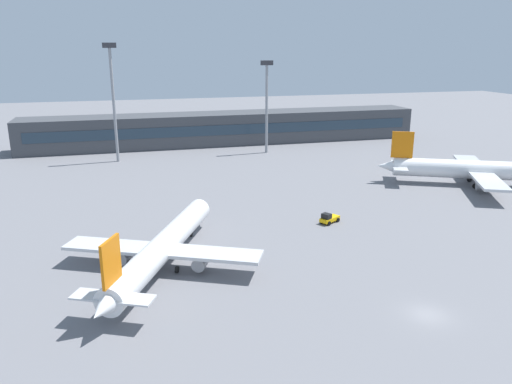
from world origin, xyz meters
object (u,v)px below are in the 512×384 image
airplane_near (165,245)px  floodlight_tower_east (267,100)px  floodlight_tower_west (113,95)px  baggage_tug_yellow (329,218)px  airplane_mid (486,170)px

airplane_near → floodlight_tower_east: 74.79m
floodlight_tower_east → airplane_near: bearing=-116.7°
airplane_near → floodlight_tower_west: 67.06m
airplane_near → floodlight_tower_west: bearing=94.8°
floodlight_tower_west → floodlight_tower_east: (38.65, 0.61, -2.22)m
floodlight_tower_west → floodlight_tower_east: size_ratio=1.18×
baggage_tug_yellow → floodlight_tower_east: size_ratio=0.16×
airplane_near → floodlight_tower_east: size_ratio=1.43×
floodlight_tower_east → baggage_tug_yellow: bearing=-96.3°
airplane_near → baggage_tug_yellow: airplane_near is taller
baggage_tug_yellow → floodlight_tower_west: 66.55m
floodlight_tower_west → floodlight_tower_east: bearing=0.9°
airplane_near → floodlight_tower_west: floodlight_tower_west is taller
airplane_mid → floodlight_tower_east: 56.33m
airplane_near → baggage_tug_yellow: size_ratio=8.88×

